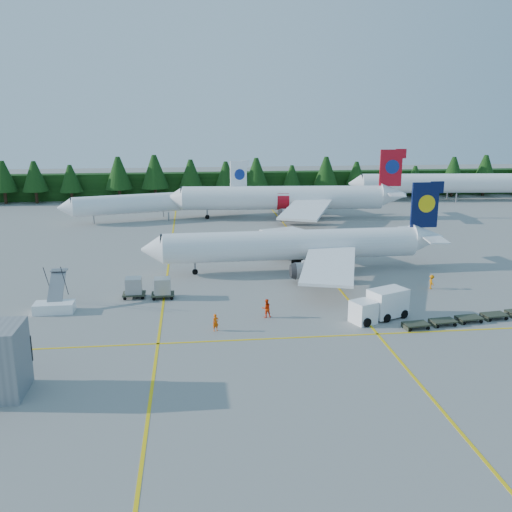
{
  "coord_description": "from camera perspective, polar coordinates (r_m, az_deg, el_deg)",
  "views": [
    {
      "loc": [
        -10.69,
        -53.52,
        19.87
      ],
      "look_at": [
        -3.37,
        10.68,
        3.5
      ],
      "focal_mm": 40.0,
      "sensor_mm": 36.0,
      "label": 1
    }
  ],
  "objects": [
    {
      "name": "airliner_far_left",
      "position": [
        109.63,
        -10.48,
        5.28
      ],
      "size": [
        35.35,
        11.86,
        10.49
      ],
      "rotation": [
        0.0,
        0.0,
        0.26
      ],
      "color": "white",
      "rests_on": "ground"
    },
    {
      "name": "service_truck",
      "position": [
        57.47,
        12.21,
        -4.83
      ],
      "size": [
        6.36,
        4.37,
        2.89
      ],
      "rotation": [
        0.0,
        0.0,
        0.41
      ],
      "color": "white",
      "rests_on": "ground"
    },
    {
      "name": "airstairs",
      "position": [
        62.04,
        -19.49,
        -4.55
      ],
      "size": [
        4.01,
        5.44,
        3.57
      ],
      "rotation": [
        0.0,
        0.0,
        0.02
      ],
      "color": "white",
      "rests_on": "ground"
    },
    {
      "name": "taxi_stripe_cross",
      "position": [
        52.6,
        5.77,
        -8.05
      ],
      "size": [
        80.0,
        0.25,
        0.01
      ],
      "primitive_type": "cube",
      "color": "yellow",
      "rests_on": "ground"
    },
    {
      "name": "taxi_stripe_a",
      "position": [
        76.23,
        -8.77,
        -1.06
      ],
      "size": [
        0.25,
        120.0,
        0.01
      ],
      "primitive_type": "cube",
      "color": "yellow",
      "rests_on": "ground"
    },
    {
      "name": "treeline_hedge",
      "position": [
        136.98,
        -1.99,
        7.13
      ],
      "size": [
        220.0,
        4.0,
        6.0
      ],
      "primitive_type": "cube",
      "color": "black",
      "rests_on": "ground"
    },
    {
      "name": "dolly_train",
      "position": [
        59.52,
        20.53,
        -5.78
      ],
      "size": [
        14.09,
        3.85,
        0.14
      ],
      "rotation": [
        0.0,
        0.0,
        0.11
      ],
      "color": "#313627",
      "rests_on": "ground"
    },
    {
      "name": "airliner_navy",
      "position": [
        72.62,
        3.04,
        1.04
      ],
      "size": [
        38.22,
        31.45,
        11.11
      ],
      "rotation": [
        0.0,
        0.0,
        0.03
      ],
      "color": "white",
      "rests_on": "ground"
    },
    {
      "name": "ground",
      "position": [
        58.08,
        4.52,
        -5.84
      ],
      "size": [
        320.0,
        320.0,
        0.0
      ],
      "primitive_type": "plane",
      "color": "gray",
      "rests_on": "ground"
    },
    {
      "name": "airliner_far_right",
      "position": [
        138.22,
        17.74,
        6.97
      ],
      "size": [
        44.4,
        7.9,
        12.91
      ],
      "rotation": [
        0.0,
        0.0,
        -0.09
      ],
      "color": "white",
      "rests_on": "ground"
    },
    {
      "name": "crew_c",
      "position": [
        68.82,
        17.16,
        -2.5
      ],
      "size": [
        0.53,
        0.73,
        1.66
      ],
      "primitive_type": "imported",
      "rotation": [
        0.0,
        0.0,
        1.48
      ],
      "color": "orange",
      "rests_on": "ground"
    },
    {
      "name": "uld_pair",
      "position": [
        63.61,
        -10.73,
        -3.03
      ],
      "size": [
        5.66,
        2.45,
        1.9
      ],
      "rotation": [
        0.0,
        0.0,
        0.02
      ],
      "color": "#313627",
      "rests_on": "ground"
    },
    {
      "name": "taxi_stripe_b",
      "position": [
        77.96,
        6.08,
        -0.63
      ],
      "size": [
        0.25,
        120.0,
        0.01
      ],
      "primitive_type": "cube",
      "color": "yellow",
      "rests_on": "ground"
    },
    {
      "name": "crew_b",
      "position": [
        56.83,
        1.04,
        -5.24
      ],
      "size": [
        1.05,
        0.89,
        1.89
      ],
      "primitive_type": "imported",
      "rotation": [
        0.0,
        0.0,
        3.35
      ],
      "color": "#F63005",
      "rests_on": "ground"
    },
    {
      "name": "airliner_red",
      "position": [
        109.16,
        2.27,
        5.8
      ],
      "size": [
        44.76,
        36.74,
        13.01
      ],
      "rotation": [
        0.0,
        0.0,
        -0.07
      ],
      "color": "white",
      "rests_on": "ground"
    },
    {
      "name": "crew_a",
      "position": [
        53.56,
        -4.06,
        -6.66
      ],
      "size": [
        0.71,
        0.6,
        1.65
      ],
      "primitive_type": "imported",
      "rotation": [
        0.0,
        0.0,
        0.4
      ],
      "color": "#ED5305",
      "rests_on": "ground"
    }
  ]
}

